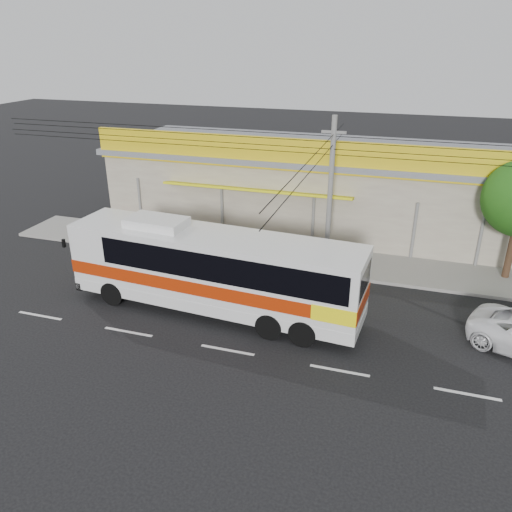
# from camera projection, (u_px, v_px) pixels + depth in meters

# --- Properties ---
(ground) EXTENTS (120.00, 120.00, 0.00)m
(ground) POSITION_uv_depth(u_px,v_px,m) (249.00, 316.00, 19.96)
(ground) COLOR black
(ground) RESTS_ON ground
(sidewalk) EXTENTS (30.00, 3.20, 0.15)m
(sidewalk) POSITION_uv_depth(u_px,v_px,m) (286.00, 256.00, 25.16)
(sidewalk) COLOR gray
(sidewalk) RESTS_ON ground
(lane_markings) EXTENTS (50.00, 0.12, 0.01)m
(lane_markings) POSITION_uv_depth(u_px,v_px,m) (228.00, 350.00, 17.78)
(lane_markings) COLOR silver
(lane_markings) RESTS_ON ground
(storefront_building) EXTENTS (22.60, 9.20, 5.70)m
(storefront_building) POSITION_uv_depth(u_px,v_px,m) (310.00, 185.00, 29.10)
(storefront_building) COLOR gray
(storefront_building) RESTS_ON ground
(coach_bus) EXTENTS (12.02, 3.40, 3.65)m
(coach_bus) POSITION_uv_depth(u_px,v_px,m) (218.00, 267.00, 19.52)
(coach_bus) COLOR silver
(coach_bus) RESTS_ON ground
(motorbike_red) EXTENTS (2.26, 1.16, 1.13)m
(motorbike_red) POSITION_uv_depth(u_px,v_px,m) (132.00, 220.00, 28.14)
(motorbike_red) COLOR maroon
(motorbike_red) RESTS_ON sidewalk
(motorbike_dark) EXTENTS (1.76, 0.83, 1.02)m
(motorbike_dark) POSITION_uv_depth(u_px,v_px,m) (92.00, 225.00, 27.66)
(motorbike_dark) COLOR black
(motorbike_dark) RESTS_ON sidewalk
(utility_pole) EXTENTS (34.00, 14.00, 7.18)m
(utility_pole) POSITION_uv_depth(u_px,v_px,m) (333.00, 145.00, 21.69)
(utility_pole) COLOR #61605E
(utility_pole) RESTS_ON ground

